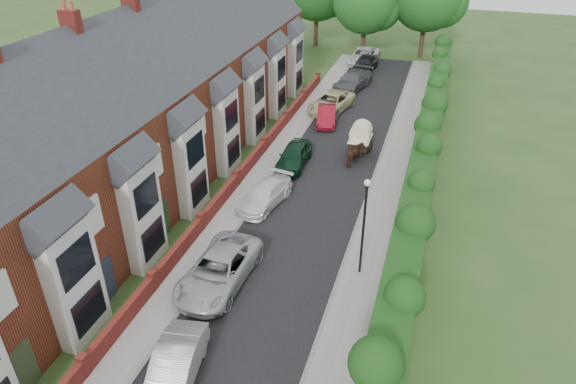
% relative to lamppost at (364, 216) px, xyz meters
% --- Properties ---
extents(ground, '(140.00, 140.00, 0.00)m').
position_rel_lamppost_xyz_m(ground, '(-3.40, -4.00, -3.30)').
color(ground, '#2D4C1E').
rests_on(ground, ground).
extents(road, '(6.00, 58.00, 0.02)m').
position_rel_lamppost_xyz_m(road, '(-3.90, 7.00, -3.29)').
color(road, black).
rests_on(road, ground).
extents(pavement_hedge_side, '(2.20, 58.00, 0.12)m').
position_rel_lamppost_xyz_m(pavement_hedge_side, '(0.20, 7.00, -3.24)').
color(pavement_hedge_side, gray).
rests_on(pavement_hedge_side, ground).
extents(pavement_house_side, '(1.70, 58.00, 0.12)m').
position_rel_lamppost_xyz_m(pavement_house_side, '(-7.75, 7.00, -3.24)').
color(pavement_house_side, gray).
rests_on(pavement_house_side, ground).
extents(kerb_hedge_side, '(0.18, 58.00, 0.13)m').
position_rel_lamppost_xyz_m(kerb_hedge_side, '(-0.85, 7.00, -3.23)').
color(kerb_hedge_side, gray).
rests_on(kerb_hedge_side, ground).
extents(kerb_house_side, '(0.18, 58.00, 0.13)m').
position_rel_lamppost_xyz_m(kerb_house_side, '(-6.95, 7.00, -3.23)').
color(kerb_house_side, gray).
rests_on(kerb_house_side, ground).
extents(hedge, '(2.10, 58.00, 2.85)m').
position_rel_lamppost_xyz_m(hedge, '(2.00, 7.00, -1.70)').
color(hedge, '#133B12').
rests_on(hedge, ground).
extents(terrace_row, '(9.05, 40.50, 11.50)m').
position_rel_lamppost_xyz_m(terrace_row, '(-14.27, 5.98, 1.18)').
color(terrace_row, brown).
rests_on(terrace_row, ground).
extents(garden_wall_row, '(0.35, 40.35, 1.10)m').
position_rel_lamppost_xyz_m(garden_wall_row, '(-8.75, 6.00, -2.84)').
color(garden_wall_row, maroon).
rests_on(garden_wall_row, ground).
extents(lamppost, '(0.32, 0.32, 5.16)m').
position_rel_lamppost_xyz_m(lamppost, '(0.00, 0.00, 0.00)').
color(lamppost, black).
rests_on(lamppost, ground).
extents(tree_far_left, '(7.14, 6.80, 9.29)m').
position_rel_lamppost_xyz_m(tree_far_left, '(-6.05, 36.08, 2.41)').
color(tree_far_left, '#332316').
rests_on(tree_far_left, ground).
extents(car_silver_a, '(2.23, 4.53, 1.43)m').
position_rel_lamppost_xyz_m(car_silver_a, '(-5.39, -8.20, -2.58)').
color(car_silver_a, silver).
rests_on(car_silver_a, ground).
extents(car_silver_b, '(2.75, 5.57, 1.52)m').
position_rel_lamppost_xyz_m(car_silver_b, '(-6.11, -2.60, -2.54)').
color(car_silver_b, '#B5B9BD').
rests_on(car_silver_b, ground).
extents(car_white, '(2.59, 4.68, 1.28)m').
position_rel_lamppost_xyz_m(car_white, '(-6.40, 4.53, -2.66)').
color(car_white, white).
rests_on(car_white, ground).
extents(car_green, '(1.77, 4.27, 1.44)m').
position_rel_lamppost_xyz_m(car_green, '(-6.19, 9.69, -2.57)').
color(car_green, black).
rests_on(car_green, ground).
extents(car_red, '(2.15, 4.15, 1.30)m').
position_rel_lamppost_xyz_m(car_red, '(-5.82, 17.23, -2.65)').
color(car_red, maroon).
rests_on(car_red, ground).
extents(car_beige, '(3.51, 5.62, 1.45)m').
position_rel_lamppost_xyz_m(car_beige, '(-6.04, 19.83, -2.57)').
color(car_beige, beige).
rests_on(car_beige, ground).
extents(car_grey, '(3.31, 5.65, 1.54)m').
position_rel_lamppost_xyz_m(car_grey, '(-5.41, 25.73, -2.53)').
color(car_grey, '#4D4E54').
rests_on(car_grey, ground).
extents(car_black, '(2.26, 4.74, 1.56)m').
position_rel_lamppost_xyz_m(car_black, '(-5.26, 31.18, -2.52)').
color(car_black, black).
rests_on(car_black, ground).
extents(horse, '(1.20, 1.86, 1.45)m').
position_rel_lamppost_xyz_m(horse, '(-2.36, 10.84, -2.57)').
color(horse, '#432318').
rests_on(horse, ground).
extents(horse_cart, '(1.47, 3.24, 2.34)m').
position_rel_lamppost_xyz_m(horse_cart, '(-2.36, 12.69, -1.96)').
color(horse_cart, black).
rests_on(horse_cart, ground).
extents(car_extra_far, '(2.86, 5.62, 1.52)m').
position_rel_lamppost_xyz_m(car_extra_far, '(-5.86, 33.80, -2.54)').
color(car_extra_far, white).
rests_on(car_extra_far, ground).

